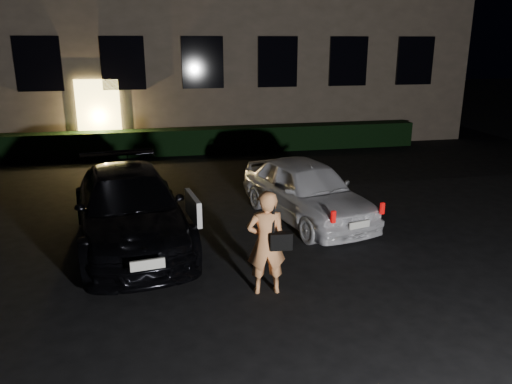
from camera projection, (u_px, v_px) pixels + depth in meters
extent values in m
plane|color=black|center=(285.00, 301.00, 7.38)|extent=(80.00, 80.00, 0.00)
cube|color=#FFDE6D|center=(99.00, 118.00, 16.59)|extent=(1.40, 0.10, 2.50)
cube|color=black|center=(38.00, 64.00, 15.75)|extent=(1.40, 0.10, 1.70)
cube|color=black|center=(123.00, 63.00, 16.26)|extent=(1.40, 0.10, 1.70)
cube|color=black|center=(203.00, 63.00, 16.77)|extent=(1.40, 0.10, 1.70)
cube|color=black|center=(278.00, 62.00, 17.27)|extent=(1.40, 0.10, 1.70)
cube|color=black|center=(348.00, 61.00, 17.78)|extent=(1.40, 0.10, 1.70)
cube|color=black|center=(415.00, 61.00, 18.29)|extent=(1.40, 0.10, 1.70)
cube|color=black|center=(206.00, 141.00, 17.10)|extent=(15.00, 0.70, 0.85)
imported|color=black|center=(129.00, 208.00, 9.38)|extent=(2.54, 4.94, 1.37)
cube|color=white|center=(193.00, 208.00, 8.87)|extent=(0.22, 0.98, 0.46)
cube|color=silver|center=(148.00, 265.00, 7.19)|extent=(0.50, 0.11, 0.15)
imported|color=white|center=(306.00, 190.00, 10.63)|extent=(2.40, 4.08, 1.30)
cube|color=red|center=(333.00, 217.00, 8.81)|extent=(0.09, 0.07, 0.22)
cube|color=red|center=(382.00, 208.00, 9.26)|extent=(0.09, 0.07, 0.22)
cube|color=silver|center=(359.00, 225.00, 9.06)|extent=(0.43, 0.14, 0.13)
imported|color=#ED985A|center=(266.00, 243.00, 7.43)|extent=(0.62, 0.43, 1.62)
cube|color=black|center=(281.00, 241.00, 7.34)|extent=(0.34, 0.17, 0.26)
cube|color=black|center=(273.00, 217.00, 7.25)|extent=(0.04, 0.06, 0.50)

